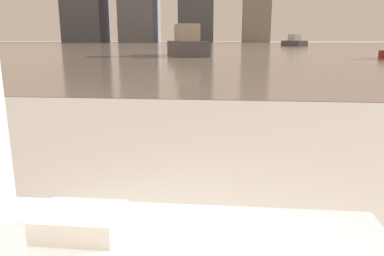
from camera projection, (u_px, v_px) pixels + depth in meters
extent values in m
cube|color=silver|center=(81.00, 227.00, 1.30)|extent=(0.28, 0.21, 0.04)
cube|color=silver|center=(80.00, 216.00, 1.29)|extent=(0.28, 0.21, 0.04)
cube|color=gray|center=(228.00, 46.00, 60.65)|extent=(180.00, 110.00, 0.01)
cube|color=#4C4C51|center=(294.00, 43.00, 58.13)|extent=(3.54, 4.97, 0.83)
cube|color=silver|center=(294.00, 37.00, 57.92)|extent=(1.84, 2.11, 0.95)
cube|color=#4C4C51|center=(187.00, 48.00, 26.05)|extent=(3.58, 6.04, 1.00)
cube|color=#B2A893|center=(187.00, 33.00, 25.80)|extent=(2.00, 2.47, 1.14)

